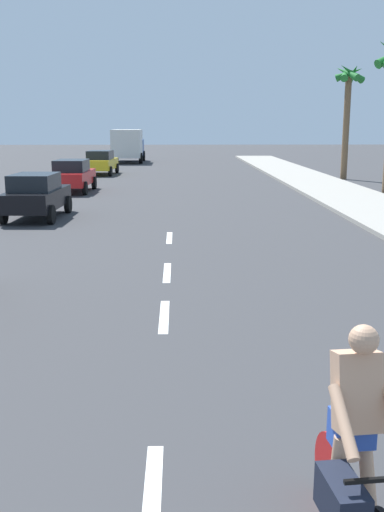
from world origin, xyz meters
The scene contains 11 objects.
ground_plane centered at (0.00, 20.00, 0.00)m, with size 160.00×160.00×0.00m, color #38383A.
lane_stripe_2 centered at (0.00, 6.14, 0.00)m, with size 0.16×1.80×0.01m, color white.
lane_stripe_3 centered at (0.00, 11.28, 0.00)m, with size 0.16×1.80×0.01m, color white.
lane_stripe_4 centered at (0.00, 14.38, 0.00)m, with size 0.16×1.80×0.01m, color white.
lane_stripe_5 centered at (0.00, 18.53, 0.00)m, with size 0.16×1.80×0.01m, color white.
cyclist centered at (1.54, 5.48, 0.83)m, with size 0.66×1.71×1.82m.
parked_car_black centered at (-4.68, 22.33, 0.83)m, with size 1.90×3.86×1.57m.
parked_car_red centered at (-4.85, 30.65, 0.83)m, with size 1.90×3.93×1.57m.
parked_car_yellow centered at (-4.75, 40.90, 0.84)m, with size 2.03×4.04×1.57m.
delivery_truck centered at (-4.00, 53.71, 1.50)m, with size 2.69×6.24×2.80m.
palm_tree_distant centered at (10.24, 37.21, 5.05)m, with size 1.87×1.90×6.76m.
Camera 1 is at (0.24, 1.50, 3.23)m, focal length 41.76 mm.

